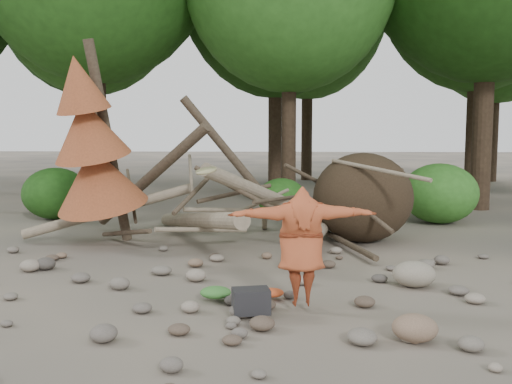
{
  "coord_description": "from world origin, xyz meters",
  "views": [
    {
      "loc": [
        0.85,
        -8.27,
        2.45
      ],
      "look_at": [
        0.37,
        1.5,
        1.4
      ],
      "focal_mm": 40.0,
      "sensor_mm": 36.0,
      "label": 1
    }
  ],
  "objects": [
    {
      "name": "boulder_front_right",
      "position": [
        2.39,
        -1.75,
        0.16
      ],
      "size": [
        0.53,
        0.48,
        0.32
      ],
      "primitive_type": "ellipsoid",
      "color": "#7F644F",
      "rests_on": "ground"
    },
    {
      "name": "cloth_green",
      "position": [
        -0.12,
        -0.31,
        0.08
      ],
      "size": [
        0.45,
        0.38,
        0.17
      ],
      "primitive_type": "ellipsoid",
      "color": "#35702D",
      "rests_on": "ground"
    },
    {
      "name": "cloth_orange",
      "position": [
        0.69,
        -0.2,
        0.06
      ],
      "size": [
        0.34,
        0.28,
        0.12
      ],
      "primitive_type": "ellipsoid",
      "color": "#C34821",
      "rests_on": "ground"
    },
    {
      "name": "backpack",
      "position": [
        0.43,
        -0.98,
        0.16
      ],
      "size": [
        0.54,
        0.42,
        0.32
      ],
      "primitive_type": "cube",
      "rotation": [
        0.0,
        0.0,
        0.22
      ],
      "color": "black",
      "rests_on": "ground"
    },
    {
      "name": "dead_conifer",
      "position": [
        -3.12,
        3.37,
        2.11
      ],
      "size": [
        2.06,
        2.16,
        4.35
      ],
      "color": "#4C3F30",
      "rests_on": "ground"
    },
    {
      "name": "boulder_mid_right",
      "position": [
        2.91,
        0.63,
        0.2
      ],
      "size": [
        0.67,
        0.61,
        0.4
      ],
      "primitive_type": "ellipsoid",
      "color": "gray",
      "rests_on": "ground"
    },
    {
      "name": "frisbee_thrower",
      "position": [
        1.09,
        -0.63,
        0.9
      ],
      "size": [
        2.46,
        0.71,
        1.9
      ],
      "color": "#AC4826",
      "rests_on": "ground"
    },
    {
      "name": "bush_left",
      "position": [
        -5.5,
        7.2,
        0.72
      ],
      "size": [
        1.8,
        1.8,
        1.44
      ],
      "primitive_type": "ellipsoid",
      "color": "#1F4E15",
      "rests_on": "ground"
    },
    {
      "name": "ground",
      "position": [
        0.0,
        0.0,
        0.0
      ],
      "size": [
        120.0,
        120.0,
        0.0
      ],
      "primitive_type": "plane",
      "color": "#514C44",
      "rests_on": "ground"
    },
    {
      "name": "bush_mid",
      "position": [
        0.8,
        7.8,
        0.56
      ],
      "size": [
        1.4,
        1.4,
        1.12
      ],
      "primitive_type": "ellipsoid",
      "color": "#29631C",
      "rests_on": "ground"
    },
    {
      "name": "bush_right",
      "position": [
        5.0,
        7.0,
        0.8
      ],
      "size": [
        2.0,
        2.0,
        1.6
      ],
      "primitive_type": "ellipsoid",
      "color": "#347624",
      "rests_on": "ground"
    },
    {
      "name": "deadfall_pile",
      "position": [
        2.02,
        4.24,
        0.95
      ],
      "size": [
        8.55,
        5.24,
        3.3
      ],
      "color": "#332619",
      "rests_on": "ground"
    }
  ]
}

